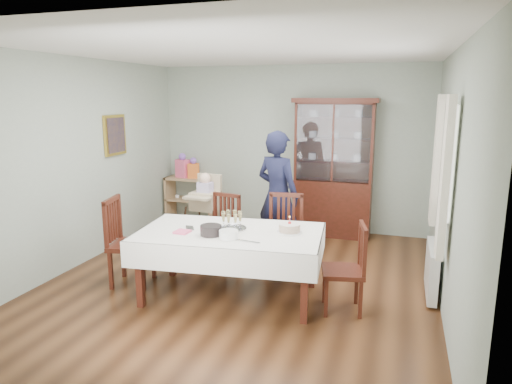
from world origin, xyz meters
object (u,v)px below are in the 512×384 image
at_px(china_cabinet, 334,166).
at_px(chair_end_right, 344,285).
at_px(dining_table, 230,264).
at_px(chair_end_left, 131,259).
at_px(birthday_cake, 290,228).
at_px(chair_far_left, 220,246).
at_px(champagne_tray, 232,224).
at_px(chair_far_right, 284,251).
at_px(woman, 278,195).
at_px(gift_bag_pink, 183,167).
at_px(high_chair, 206,219).
at_px(sideboard, 192,200).
at_px(gift_bag_orange, 193,169).

distance_m(china_cabinet, chair_end_right, 2.82).
bearing_deg(dining_table, chair_end_left, -179.08).
bearing_deg(birthday_cake, chair_far_left, 148.61).
bearing_deg(champagne_tray, chair_end_left, -175.37).
xyz_separation_m(chair_far_right, birthday_cake, (0.23, -0.67, 0.51)).
distance_m(chair_far_right, woman, 0.85).
bearing_deg(gift_bag_pink, chair_end_left, -76.40).
height_order(chair_end_right, birthday_cake, birthday_cake).
distance_m(dining_table, high_chair, 1.70).
bearing_deg(gift_bag_pink, chair_far_left, -51.98).
bearing_deg(champagne_tray, birthday_cake, 6.31).
distance_m(china_cabinet, sideboard, 2.60).
distance_m(china_cabinet, gift_bag_orange, 2.44).
xyz_separation_m(sideboard, chair_end_right, (3.02, -2.66, -0.12)).
xyz_separation_m(chair_end_left, chair_end_right, (2.51, 0.07, -0.03)).
bearing_deg(gift_bag_orange, chair_end_left, -80.66).
xyz_separation_m(chair_end_right, birthday_cake, (-0.61, 0.11, 0.53)).
xyz_separation_m(dining_table, chair_end_right, (1.25, 0.04, -0.11)).
distance_m(high_chair, champagne_tray, 1.67).
distance_m(chair_far_right, birthday_cake, 0.87).
relative_size(chair_end_left, gift_bag_pink, 2.44).
height_order(dining_table, chair_far_right, chair_far_right).
relative_size(china_cabinet, birthday_cake, 8.03).
height_order(chair_far_left, gift_bag_pink, gift_bag_pink).
bearing_deg(chair_far_right, dining_table, -123.63).
bearing_deg(woman, chair_far_left, 65.06).
bearing_deg(chair_end_right, china_cabinet, 178.92).
xyz_separation_m(chair_far_left, gift_bag_pink, (-1.46, 1.87, 0.71)).
distance_m(dining_table, chair_far_left, 0.94).
bearing_deg(sideboard, china_cabinet, -0.49).
relative_size(woman, gift_bag_orange, 4.88).
xyz_separation_m(chair_far_left, birthday_cake, (1.08, -0.66, 0.53)).
xyz_separation_m(china_cabinet, gift_bag_pink, (-2.64, 0.00, -0.13)).
distance_m(chair_far_left, high_chair, 0.79).
relative_size(sideboard, woman, 0.51).
xyz_separation_m(china_cabinet, birthday_cake, (-0.10, -2.53, -0.31)).
bearing_deg(dining_table, champagne_tray, 95.76).
relative_size(chair_far_left, champagne_tray, 2.93).
bearing_deg(china_cabinet, gift_bag_orange, 179.96).
height_order(sideboard, woman, woman).
distance_m(chair_far_left, gift_bag_orange, 2.35).
height_order(chair_far_left, chair_end_right, chair_far_left).
xyz_separation_m(woman, high_chair, (-1.09, 0.03, -0.44)).
bearing_deg(dining_table, high_chair, 122.97).
bearing_deg(chair_end_right, high_chair, -134.67).
relative_size(china_cabinet, gift_bag_orange, 6.03).
distance_m(chair_end_right, champagne_tray, 1.37).
bearing_deg(china_cabinet, woman, -113.76).
height_order(chair_end_left, chair_end_right, chair_end_left).
distance_m(dining_table, gift_bag_pink, 3.35).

